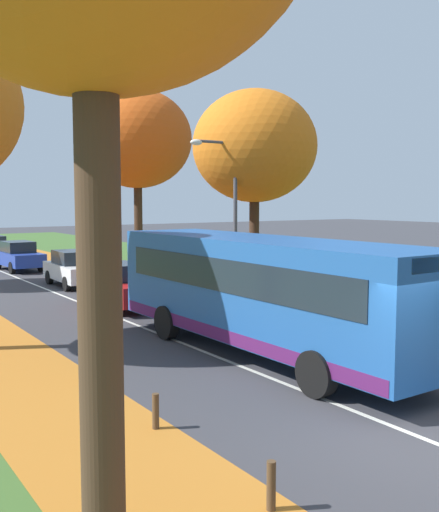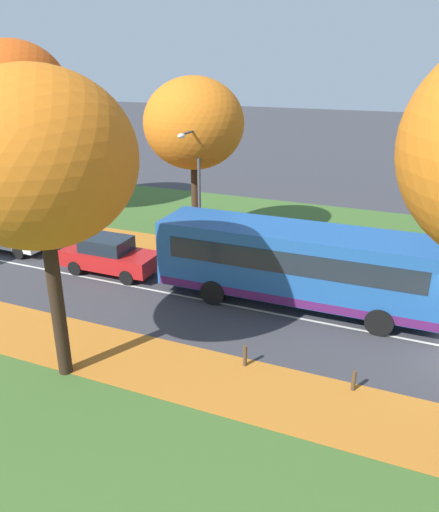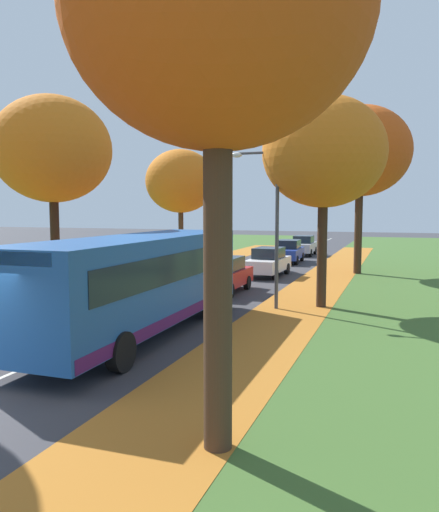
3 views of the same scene
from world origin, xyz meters
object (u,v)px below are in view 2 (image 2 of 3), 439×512
at_px(bollard_third, 245,356).
at_px(car_white_following, 9,233).
at_px(bus, 297,262).
at_px(tree_left_near, 38,160).
at_px(bollard_second, 354,381).
at_px(tree_right_mid, 15,90).
at_px(streetlamp_right, 196,181).
at_px(tree_right_near, 194,124).
at_px(car_red_lead, 110,255).

height_order(bollard_third, car_white_following, car_white_following).
distance_m(bollard_third, bus, 4.87).
bearing_deg(tree_left_near, bollard_third, -63.77).
bearing_deg(car_white_following, tree_left_near, -128.44).
xyz_separation_m(bollard_third, bus, (4.67, -0.30, 1.36)).
bearing_deg(car_white_following, bollard_second, -105.79).
height_order(tree_right_mid, bus, tree_right_mid).
bearing_deg(streetlamp_right, tree_right_near, 26.88).
distance_m(bollard_second, bus, 5.64).
xyz_separation_m(bus, car_white_following, (0.28, 14.37, -0.89)).
distance_m(tree_right_near, bus, 8.78).
distance_m(tree_right_near, bollard_second, 14.10).
relative_size(bus, car_red_lead, 2.48).
bearing_deg(streetlamp_right, tree_left_near, -178.85).
xyz_separation_m(streetlamp_right, bus, (-2.57, -5.33, -2.03)).
bearing_deg(tree_right_near, car_white_following, 117.31).
xyz_separation_m(tree_left_near, tree_right_near, (11.50, 1.15, -0.44)).
relative_size(tree_right_mid, bollard_second, 15.44).
bearing_deg(bollard_second, car_red_lead, 68.60).
relative_size(tree_left_near, car_white_following, 2.04).
relative_size(tree_right_near, bollard_second, 12.73).
xyz_separation_m(tree_right_near, tree_right_mid, (0.52, 11.01, 1.20)).
height_order(car_red_lead, car_white_following, same).
distance_m(tree_right_near, streetlamp_right, 3.04).
bearing_deg(bollard_third, tree_right_mid, 60.44).
distance_m(tree_left_near, car_red_lead, 9.28).
height_order(tree_right_mid, car_white_following, tree_right_mid).
xyz_separation_m(tree_left_near, tree_right_mid, (12.02, 12.15, 0.77)).
bearing_deg(bollard_second, car_white_following, 74.21).
bearing_deg(tree_right_mid, bollard_second, -115.36).
xyz_separation_m(bollard_second, bollard_third, (-0.05, 3.24, 0.03)).
distance_m(tree_left_near, car_white_following, 13.03).
distance_m(bus, car_white_following, 14.40).
bearing_deg(tree_right_near, bollard_third, -146.73).
height_order(tree_left_near, bollard_second, tree_left_near).
bearing_deg(car_red_lead, tree_right_near, -21.84).
bearing_deg(streetlamp_right, car_white_following, 104.20).
bearing_deg(bollard_second, bollard_third, 90.91).
bearing_deg(tree_right_near, bollard_second, -134.53).
distance_m(tree_left_near, tree_right_mid, 17.11).
distance_m(streetlamp_right, car_white_following, 9.77).
bearing_deg(car_white_following, streetlamp_right, -75.80).
bearing_deg(bus, car_red_lead, 91.84).
relative_size(bollard_third, streetlamp_right, 0.12).
distance_m(bollard_second, streetlamp_right, 11.47).
distance_m(tree_left_near, streetlamp_right, 9.97).
bearing_deg(car_white_following, bus, -91.11).
bearing_deg(bus, tree_right_near, 54.69).
xyz_separation_m(tree_left_near, car_red_lead, (6.79, 3.04, -5.55)).
height_order(bollard_third, bus, bus).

